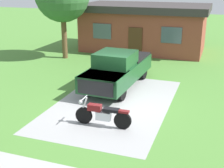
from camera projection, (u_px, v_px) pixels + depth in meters
The scene contains 5 objects.
ground_plane at pixel (114, 103), 13.89m from camera, with size 80.00×80.00×0.00m, color #4F8537.
driveway_pad at pixel (114, 103), 13.89m from camera, with size 4.88×8.03×0.01m, color #9E9E9E.
motorcycle at pixel (102, 114), 11.61m from camera, with size 2.21×0.70×1.09m.
pickup_truck at pixel (119, 68), 15.86m from camera, with size 2.25×5.71×1.90m.
neighbor_house at pixel (144, 27), 23.87m from camera, with size 9.60×5.60×3.50m.
Camera 1 is at (4.22, -12.15, 5.31)m, focal length 49.44 mm.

